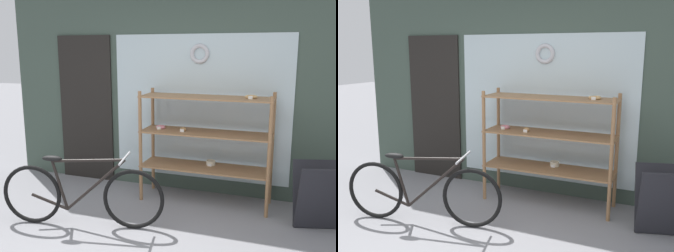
% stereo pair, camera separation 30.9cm
% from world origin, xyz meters
% --- Properties ---
extents(storefront_facade, '(5.30, 0.13, 3.08)m').
position_xyz_m(storefront_facade, '(-0.04, 2.24, 1.50)').
color(storefront_facade, '#3D4C42').
rests_on(storefront_facade, ground_plane).
extents(display_case, '(1.61, 0.47, 1.40)m').
position_xyz_m(display_case, '(0.37, 1.87, 0.86)').
color(display_case, '#8E6642').
rests_on(display_case, ground_plane).
extents(bicycle, '(1.78, 0.54, 0.80)m').
position_xyz_m(bicycle, '(-0.73, 0.78, 0.36)').
color(bicycle, black).
rests_on(bicycle, ground_plane).
extents(sandwich_board, '(0.55, 0.49, 0.72)m').
position_xyz_m(sandwich_board, '(1.68, 1.55, 0.37)').
color(sandwich_board, '#232328').
rests_on(sandwich_board, ground_plane).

